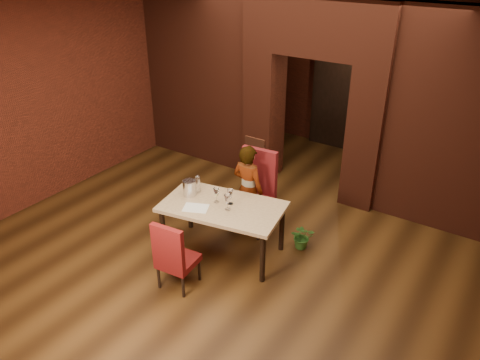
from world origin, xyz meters
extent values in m
plane|color=#422810|center=(0.00, 0.00, 0.00)|extent=(8.00, 8.00, 0.00)
cube|color=silver|center=(0.00, 0.00, 3.20)|extent=(7.00, 8.00, 0.04)
cube|color=maroon|center=(0.00, 4.00, 1.60)|extent=(7.00, 0.04, 3.20)
cube|color=maroon|center=(-3.50, 0.00, 1.60)|extent=(0.04, 8.00, 3.20)
cube|color=maroon|center=(-0.95, 2.00, 1.15)|extent=(0.55, 0.55, 2.30)
cube|color=maroon|center=(0.95, 2.00, 1.15)|extent=(0.55, 0.55, 2.30)
cube|color=maroon|center=(0.00, 2.00, 2.75)|extent=(2.45, 0.55, 0.90)
cube|color=maroon|center=(-2.36, 2.00, 1.60)|extent=(2.28, 0.35, 3.20)
cube|color=maroon|center=(2.36, 2.00, 1.60)|extent=(2.28, 0.35, 3.20)
cube|color=brown|center=(-0.95, 1.71, 0.55)|extent=(0.40, 0.03, 0.50)
cube|color=black|center=(-0.40, 3.94, 1.05)|extent=(0.90, 0.08, 2.10)
cube|color=black|center=(-0.40, 3.90, 1.05)|extent=(1.02, 0.04, 2.22)
cube|color=tan|center=(-0.12, -0.44, 0.38)|extent=(1.76, 1.19, 0.76)
cube|color=maroon|center=(-0.11, 0.29, 0.61)|extent=(0.60, 0.60, 1.22)
cube|color=maroon|center=(-0.18, -1.31, 0.48)|extent=(0.48, 0.48, 0.96)
imported|color=white|center=(-0.14, 0.22, 0.69)|extent=(0.52, 0.36, 1.38)
cube|color=white|center=(-0.37, -0.70, 0.76)|extent=(0.39, 0.35, 0.00)
cylinder|color=silver|center=(-0.65, -0.47, 0.87)|extent=(0.18, 0.18, 0.22)
cylinder|color=white|center=(-0.60, -0.34, 0.89)|extent=(0.06, 0.06, 0.27)
imported|color=#2C6421|center=(0.76, 0.26, 0.18)|extent=(0.43, 0.41, 0.37)
camera|label=1|loc=(3.07, -4.80, 3.96)|focal=35.00mm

